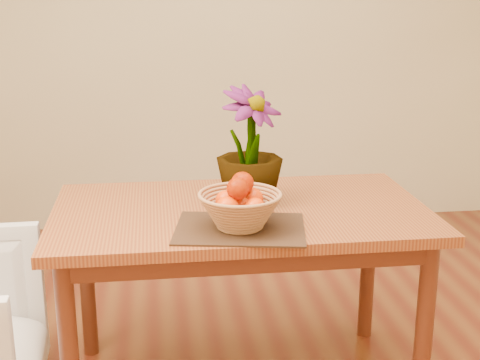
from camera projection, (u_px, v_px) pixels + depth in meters
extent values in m
cube|color=beige|center=(200.00, 20.00, 4.20)|extent=(4.00, 0.02, 2.70)
cube|color=brown|center=(241.00, 213.00, 2.51)|extent=(1.40, 0.80, 0.04)
cube|color=#4C2111|center=(241.00, 228.00, 2.53)|extent=(1.28, 0.68, 0.08)
cylinder|color=#4C2111|center=(70.00, 357.00, 2.23)|extent=(0.06, 0.06, 0.71)
cylinder|color=#4C2111|center=(424.00, 333.00, 2.39)|extent=(0.06, 0.06, 0.71)
cylinder|color=#4C2111|center=(87.00, 278.00, 2.84)|extent=(0.06, 0.06, 0.71)
cylinder|color=#4C2111|center=(368.00, 263.00, 3.00)|extent=(0.06, 0.06, 0.71)
cube|color=#332112|center=(240.00, 229.00, 2.28)|extent=(0.49, 0.40, 0.01)
cylinder|color=#AB7147|center=(240.00, 227.00, 2.28)|extent=(0.14, 0.14, 0.01)
sphere|color=#F24503|center=(240.00, 205.00, 2.26)|extent=(0.06, 0.06, 0.06)
sphere|color=#F24503|center=(252.00, 199.00, 2.30)|extent=(0.08, 0.08, 0.08)
sphere|color=#F24503|center=(226.00, 200.00, 2.29)|extent=(0.07, 0.07, 0.07)
sphere|color=#F24503|center=(227.00, 208.00, 2.21)|extent=(0.08, 0.08, 0.08)
sphere|color=#F24503|center=(255.00, 208.00, 2.21)|extent=(0.07, 0.07, 0.07)
sphere|color=#F24503|center=(242.00, 183.00, 2.26)|extent=(0.08, 0.08, 0.08)
sphere|color=#F24503|center=(238.00, 189.00, 2.21)|extent=(0.07, 0.07, 0.07)
sphere|color=#F24503|center=(242.00, 183.00, 2.26)|extent=(0.08, 0.08, 0.08)
sphere|color=#F24503|center=(238.00, 189.00, 2.21)|extent=(0.07, 0.07, 0.07)
imported|color=#1A4614|center=(250.00, 147.00, 2.49)|extent=(0.35, 0.35, 0.45)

